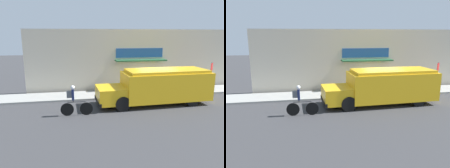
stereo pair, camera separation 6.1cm
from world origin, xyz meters
The scene contains 7 objects.
ground_plane centered at (0.00, 0.00, 0.00)m, with size 70.00×70.00×0.00m, color #38383A.
sidewalk centered at (0.00, 1.05, 0.06)m, with size 28.00×2.11×0.12m.
storefront centered at (-0.01, 2.46, 2.33)m, with size 17.84×0.99×4.65m.
school_bus centered at (-0.33, -1.45, 1.14)m, with size 7.06×2.64×2.16m.
cyclist centered at (-5.51, -2.59, 0.80)m, with size 1.72×0.22×1.66m.
stop_sign_post centered at (4.72, 0.75, 1.53)m, with size 0.45×0.45×2.10m.
trash_bin centered at (2.14, 1.59, 0.54)m, with size 0.57×0.57×0.83m.
Camera 2 is at (-5.48, -13.86, 4.25)m, focal length 35.00 mm.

